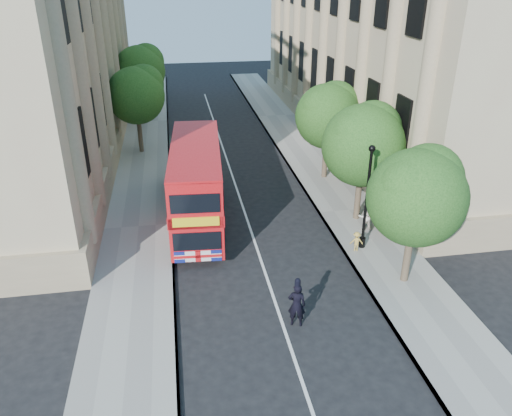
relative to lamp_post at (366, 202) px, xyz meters
name	(u,v)px	position (x,y,z in m)	size (l,w,h in m)	color
ground	(289,343)	(-5.00, -6.00, -2.51)	(120.00, 120.00, 0.00)	black
pavement_right	(349,211)	(0.75, 4.00, -2.45)	(3.50, 80.00, 0.12)	gray
pavement_left	(139,227)	(-10.75, 4.00, -2.45)	(3.50, 80.00, 0.12)	gray
building_right	(399,16)	(8.80, 18.00, 6.49)	(12.00, 38.00, 18.00)	tan
building_left	(11,22)	(-18.80, 18.00, 6.49)	(12.00, 38.00, 18.00)	tan
tree_right_near	(418,192)	(0.84, -2.97, 1.74)	(4.00, 4.00, 6.08)	#473828
tree_right_mid	(364,141)	(0.84, 3.03, 1.93)	(4.20, 4.20, 6.37)	#473828
tree_right_far	(328,113)	(0.84, 9.03, 1.80)	(4.00, 4.00, 6.15)	#473828
tree_left_far	(136,92)	(-10.96, 16.03, 1.93)	(4.00, 4.00, 6.30)	#473828
tree_left_back	(140,68)	(-10.96, 24.03, 2.20)	(4.20, 4.20, 6.65)	#473828
lamp_post	(366,202)	(0.00, 0.00, 0.00)	(0.32, 0.32, 5.16)	black
double_decker_bus	(197,183)	(-7.60, 4.01, -0.17)	(3.05, 9.31, 4.23)	red
box_van	(189,171)	(-7.86, 8.05, -1.09)	(2.10, 5.07, 2.89)	black
police_constable	(297,305)	(-4.50, -5.00, -1.59)	(0.67, 0.44, 1.84)	black
woman_pedestrian	(365,216)	(0.73, 1.65, -1.63)	(0.74, 0.58, 1.53)	white
child_a	(385,221)	(1.65, 1.27, -1.77)	(0.73, 0.30, 1.25)	#E85A29
child_b	(356,241)	(-0.40, -0.28, -1.90)	(0.63, 0.36, 0.98)	gold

